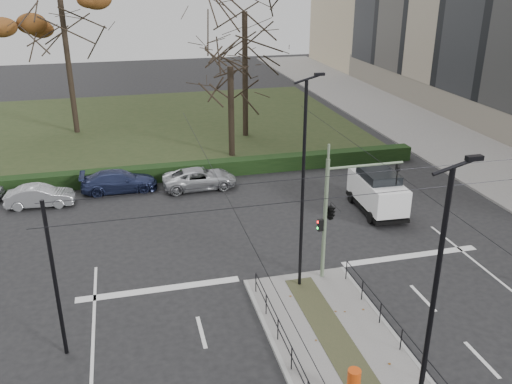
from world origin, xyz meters
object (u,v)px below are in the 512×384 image
litter_bin (354,378)px  bare_tree_near (230,73)px  parked_car_fourth (200,178)px  white_van (377,190)px  bare_tree_center (245,21)px  parked_car_third (119,181)px  traffic_light (332,210)px  streetlamp_median_near (430,328)px  parked_car_second (40,196)px  streetlamp_median_far (303,185)px

litter_bin → bare_tree_near: bare_tree_near is taller
litter_bin → parked_car_fourth: size_ratio=0.24×
white_van → bare_tree_center: bare_tree_center is taller
white_van → parked_car_fourth: bearing=147.2°
parked_car_third → bare_tree_near: bare_tree_near is taller
traffic_light → streetlamp_median_near: bearing=-98.4°
parked_car_third → parked_car_fourth: bearing=-97.5°
streetlamp_median_near → parked_car_fourth: bearing=96.4°
parked_car_third → bare_tree_center: size_ratio=0.36×
streetlamp_median_near → bare_tree_center: 32.86m
litter_bin → bare_tree_near: bearing=87.0°
litter_bin → streetlamp_median_near: streetlamp_median_near is taller
bare_tree_near → streetlamp_median_near: bearing=-91.6°
traffic_light → litter_bin: traffic_light is taller
parked_car_third → parked_car_fourth: 4.97m
parked_car_second → bare_tree_near: size_ratio=0.44×
traffic_light → bare_tree_center: bare_tree_center is taller
streetlamp_median_near → streetlamp_median_far: 9.54m
parked_car_fourth → bare_tree_center: 14.46m
streetlamp_median_far → parked_car_fourth: streetlamp_median_far is taller
parked_car_second → bare_tree_near: 15.11m
parked_car_fourth → bare_tree_center: (5.39, 10.40, 8.48)m
litter_bin → streetlamp_median_far: bearing=85.7°
white_van → traffic_light: bearing=-130.6°
traffic_light → bare_tree_near: bearing=92.3°
parked_car_second → bare_tree_center: 20.27m
streetlamp_median_near → parked_car_second: 24.92m
streetlamp_median_far → bare_tree_near: (0.79, 18.15, 1.31)m
streetlamp_median_far → parked_car_fourth: bearing=101.1°
parked_car_second → bare_tree_near: bare_tree_near is taller
parked_car_fourth → white_van: bearing=-124.1°
litter_bin → streetlamp_median_far: size_ratio=0.12×
bare_tree_center → bare_tree_near: bare_tree_center is taller
white_van → bare_tree_near: bare_tree_near is taller
traffic_light → parked_car_fourth: traffic_light is taller
traffic_light → white_van: (5.27, 6.16, -2.08)m
parked_car_fourth → bare_tree_center: size_ratio=0.36×
streetlamp_median_near → white_van: (6.74, 16.09, -3.42)m
parked_car_second → parked_car_fourth: bearing=-83.6°
litter_bin → white_van: 15.24m
bare_tree_center → litter_bin: bearing=-96.6°
streetlamp_median_far → parked_car_second: streetlamp_median_far is taller
litter_bin → bare_tree_center: bearing=83.4°
litter_bin → bare_tree_near: (1.31, 24.98, 5.15)m
bare_tree_center → streetlamp_median_far: bearing=-97.3°
traffic_light → bare_tree_near: (-0.70, 17.75, 2.73)m
parked_car_fourth → streetlamp_median_near: bearing=-174.9°
bare_tree_center → traffic_light: bearing=-93.7°
litter_bin → traffic_light: bearing=74.5°
parked_car_fourth → white_van: white_van is taller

